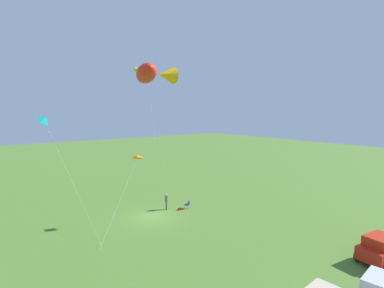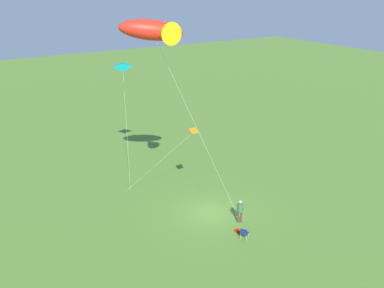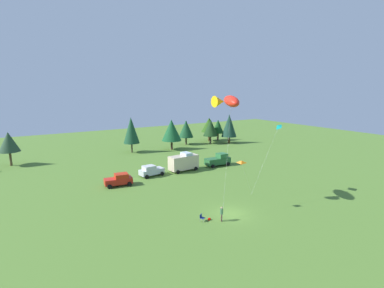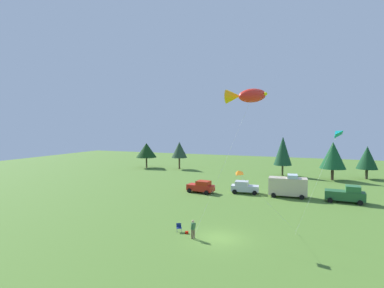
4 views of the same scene
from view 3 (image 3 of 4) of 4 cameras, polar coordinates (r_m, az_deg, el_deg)
name	(u,v)px [view 3 (image 3 of 4)]	position (r m, az deg, el deg)	size (l,w,h in m)	color
ground_plane	(232,214)	(37.64, 7.53, -13.02)	(160.00, 160.00, 0.00)	#4E752C
person_kite_flyer	(222,213)	(35.23, 5.66, -12.89)	(0.47, 0.55, 1.74)	#4B322D
folding_chair	(202,217)	(35.27, 1.87, -13.77)	(0.66, 0.66, 0.82)	navy
backpack_on_grass	(209,219)	(35.75, 3.30, -14.09)	(0.32, 0.22, 0.22)	red
car_red_sedan	(119,180)	(48.26, -13.73, -6.63)	(4.40, 2.65, 1.89)	red
car_silver_compact	(151,171)	(52.31, -7.81, -5.05)	(4.38, 2.63, 1.89)	silver
van_camper_beige	(184,162)	(54.93, -1.61, -3.44)	(5.53, 2.89, 3.34)	beige
truck_green_flatbed	(218,160)	(58.85, 5.03, -3.05)	(5.07, 2.56, 2.34)	#24592E
treeline_distant	(158,131)	(73.66, -6.46, 2.53)	(64.70, 9.69, 8.30)	#4A3D28
kite_large_fish	(228,101)	(38.25, 6.96, 8.09)	(6.11, 6.78, 14.30)	red
kite_delta_orange	(242,162)	(36.90, 9.42, -3.40)	(5.73, 4.00, 6.47)	orange
kite_delta_teal	(277,127)	(43.10, 15.90, 3.19)	(3.81, 2.02, 10.16)	#0A8C8A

